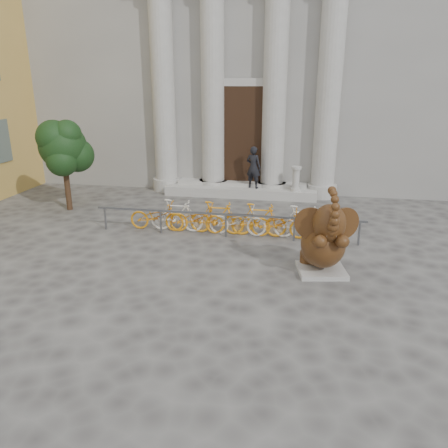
% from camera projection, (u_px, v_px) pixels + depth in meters
% --- Properties ---
extents(ground, '(80.00, 80.00, 0.00)m').
position_uv_depth(ground, '(173.00, 311.00, 8.82)').
color(ground, '#474442').
rests_on(ground, ground).
extents(classical_building, '(22.00, 10.70, 12.00)m').
position_uv_depth(classical_building, '(259.00, 46.00, 20.87)').
color(classical_building, gray).
rests_on(classical_building, ground).
extents(entrance_steps, '(6.00, 1.20, 0.36)m').
position_uv_depth(entrance_steps, '(241.00, 191.00, 17.54)').
color(entrance_steps, '#A8A59E').
rests_on(entrance_steps, ground).
extents(elephant_statue, '(1.47, 1.73, 2.22)m').
position_uv_depth(elephant_statue, '(324.00, 242.00, 10.29)').
color(elephant_statue, '#A8A59E').
rests_on(elephant_statue, ground).
extents(bike_rack, '(8.00, 0.53, 1.00)m').
position_uv_depth(bike_rack, '(227.00, 218.00, 13.06)').
color(bike_rack, slate).
rests_on(bike_rack, ground).
extents(tree, '(1.83, 1.67, 3.18)m').
position_uv_depth(tree, '(63.00, 148.00, 14.98)').
color(tree, '#332114').
rests_on(tree, ground).
extents(pedestrian, '(0.70, 0.57, 1.64)m').
position_uv_depth(pedestrian, '(253.00, 167.00, 17.05)').
color(pedestrian, black).
rests_on(pedestrian, entrance_steps).
extents(balustrade_post, '(0.39, 0.39, 0.95)m').
position_uv_depth(balustrade_post, '(296.00, 180.00, 16.69)').
color(balustrade_post, '#A8A59E').
rests_on(balustrade_post, entrance_steps).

